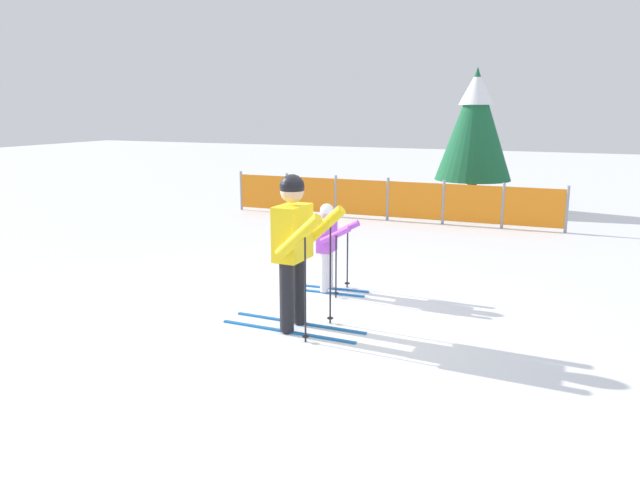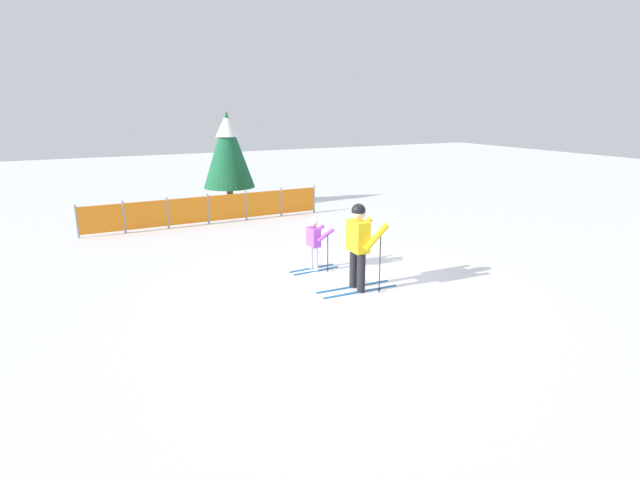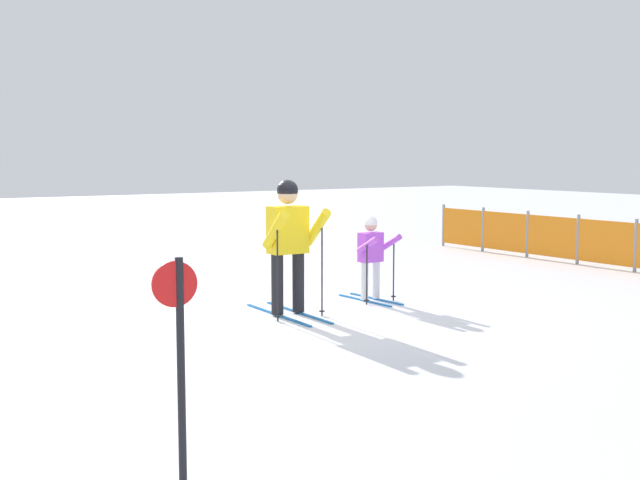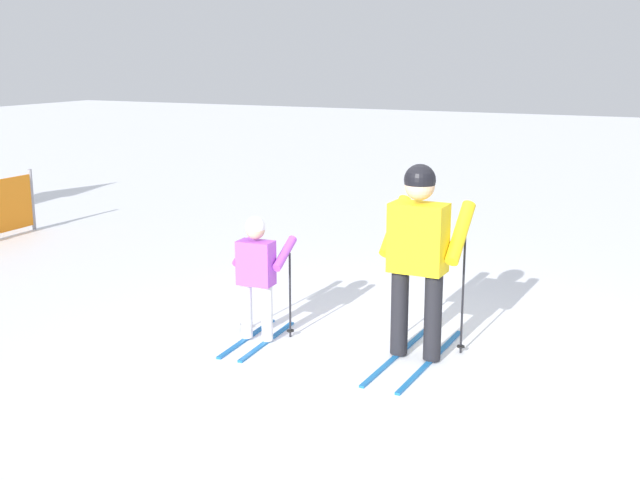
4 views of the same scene
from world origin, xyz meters
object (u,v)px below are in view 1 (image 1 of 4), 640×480
(skier_adult, at_px, (295,238))
(safety_fence, at_px, (388,199))
(skier_child, at_px, (328,240))
(conifer_far, at_px, (475,122))

(skier_adult, height_order, safety_fence, skier_adult)
(skier_adult, height_order, skier_child, skier_adult)
(skier_adult, xyz_separation_m, skier_child, (-0.22, 1.47, -0.33))
(conifer_far, bearing_deg, skier_child, -93.56)
(skier_adult, relative_size, skier_child, 1.45)
(skier_adult, relative_size, conifer_far, 0.52)
(skier_adult, distance_m, safety_fence, 7.01)
(safety_fence, distance_m, conifer_far, 3.10)
(safety_fence, xyz_separation_m, conifer_far, (1.38, 2.28, 1.59))
(skier_child, distance_m, conifer_far, 7.84)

